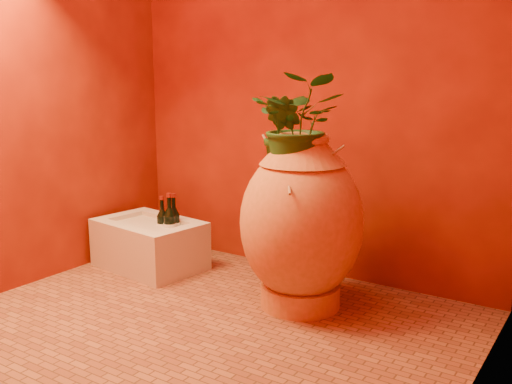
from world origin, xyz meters
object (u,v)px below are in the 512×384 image
Objects in this scene: wine_bottle_c at (170,226)px; amphora at (301,222)px; wall_tap at (290,162)px; stone_basin at (150,245)px; wine_bottle_b at (163,225)px; wine_bottle_a at (174,224)px.

amphora is at bearing -3.57° from wine_bottle_c.
wine_bottle_c is at bearing 176.43° from amphora.
amphora is 5.63× the size of wall_tap.
wine_bottle_b is at bearing 42.13° from stone_basin.
amphora reaches higher than wine_bottle_c.
wall_tap is at bearing 28.75° from stone_basin.
wall_tap is at bearing 126.27° from amphora.
wine_bottle_b is (-0.06, -0.04, -0.01)m from wine_bottle_a.
wall_tap is at bearing 30.86° from wine_bottle_c.
amphora is 0.61m from wall_tap.
amphora reaches higher than wine_bottle_a.
stone_basin is 0.16m from wine_bottle_b.
stone_basin is at bearing 179.14° from amphora.
amphora is at bearing -4.07° from wine_bottle_b.
wine_bottle_c is 0.87m from wall_tap.
wall_tap reaches higher than stone_basin.
wine_bottle_a is at bearing 30.98° from wine_bottle_b.
wall_tap is (0.79, 0.43, 0.55)m from stone_basin.
wall_tap is (0.66, 0.34, 0.42)m from wine_bottle_a.
wine_bottle_a is 0.85m from wall_tap.
wine_bottle_b is at bearing -149.02° from wine_bottle_a.
amphora is 1.17m from stone_basin.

